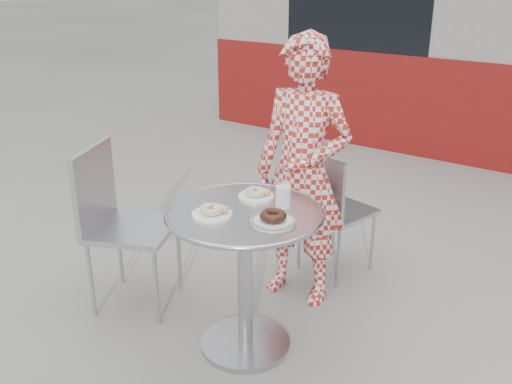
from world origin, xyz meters
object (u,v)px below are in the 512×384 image
Objects in this scene: bistro_table at (245,246)px; plate_far at (257,194)px; plate_near at (213,212)px; seated_person at (303,173)px; chair_far at (335,235)px; plate_checker at (273,219)px; chair_left at (134,258)px; milk_cup at (283,195)px.

bistro_table is 0.27m from plate_far.
seated_person is at bearing 87.23° from plate_near.
chair_far is 3.83× the size of plate_checker.
seated_person is (-0.03, -0.36, 0.51)m from chair_far.
chair_left reaches higher than chair_far.
bistro_table is at bearing 169.87° from plate_checker.
seated_person reaches higher than milk_cup.
plate_far is at bearing 106.90° from bistro_table.
chair_far is 4.58× the size of plate_far.
chair_far is 4.35× the size of plate_near.
bistro_table is 0.82× the size of chair_left.
chair_far is 1.25m from chair_left.
plate_checker is at bearing -10.13° from bistro_table.
seated_person is 0.68m from plate_checker.
plate_checker is (0.27, 0.10, -0.00)m from plate_near.
milk_cup is at bearing -102.87° from chair_left.
plate_checker reaches higher than bistro_table.
bistro_table is 0.27m from plate_checker.
chair_far is at bearing 99.35° from milk_cup.
seated_person is at bearing 94.74° from bistro_table.
bistro_table is 0.63m from seated_person.
plate_checker is 0.19m from milk_cup.
milk_cup is at bearing -75.23° from seated_person.
seated_person is at bearing 110.12° from milk_cup.
seated_person is 0.44m from plate_far.
plate_checker is (0.23, -0.20, -0.00)m from plate_far.
milk_cup is at bearing -7.78° from plate_far.
plate_checker is at bearing -40.66° from plate_far.
bistro_table is 0.50× the size of seated_person.
chair_far and plate_far have the same top height.
milk_cup is (-0.06, 0.18, 0.04)m from plate_checker.
milk_cup is at bearing 53.27° from plate_near.
seated_person is at bearing -72.48° from chair_left.
milk_cup is (0.88, 0.18, 0.53)m from chair_left.
bistro_table is 0.95× the size of chair_far.
chair_left is 0.89m from plate_far.
bistro_table is 3.62× the size of plate_checker.
chair_far is 1.15m from plate_checker.
plate_checker reaches higher than plate_near.
milk_cup is (0.12, 0.15, 0.24)m from bistro_table.
chair_far is at bearing 101.33° from plate_checker.
bistro_table is 0.31m from milk_cup.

